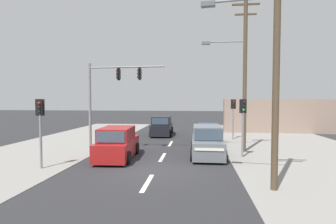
% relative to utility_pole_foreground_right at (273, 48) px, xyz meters
% --- Properties ---
extents(ground_plane, '(140.00, 140.00, 0.00)m').
position_rel_utility_pole_foreground_right_xyz_m(ground_plane, '(-4.95, 2.33, -5.51)').
color(ground_plane, '#28282B').
extents(lane_dash_near, '(0.20, 2.40, 0.01)m').
position_rel_utility_pole_foreground_right_xyz_m(lane_dash_near, '(-4.95, 0.33, -5.51)').
color(lane_dash_near, silver).
rests_on(lane_dash_near, ground).
extents(lane_dash_mid, '(0.20, 2.40, 0.01)m').
position_rel_utility_pole_foreground_right_xyz_m(lane_dash_mid, '(-4.95, 5.33, -5.51)').
color(lane_dash_mid, silver).
rests_on(lane_dash_mid, ground).
extents(lane_dash_far, '(0.20, 2.40, 0.01)m').
position_rel_utility_pole_foreground_right_xyz_m(lane_dash_far, '(-4.95, 10.33, -5.51)').
color(lane_dash_far, silver).
rests_on(lane_dash_far, ground).
extents(kerb_right_verge, '(10.00, 44.00, 0.02)m').
position_rel_utility_pole_foreground_right_xyz_m(kerb_right_verge, '(4.05, 4.33, -5.50)').
color(kerb_right_verge, gray).
rests_on(kerb_right_verge, ground).
extents(kerb_left_verge, '(8.00, 40.00, 0.02)m').
position_rel_utility_pole_foreground_right_xyz_m(kerb_left_verge, '(-13.45, 6.33, -5.50)').
color(kerb_left_verge, gray).
rests_on(kerb_left_verge, ground).
extents(utility_pole_foreground_right, '(3.77, 0.65, 10.29)m').
position_rel_utility_pole_foreground_right_xyz_m(utility_pole_foreground_right, '(0.00, 0.00, 0.00)').
color(utility_pole_foreground_right, '#4C3D2B').
rests_on(utility_pole_foreground_right, ground).
extents(utility_pole_midground_right, '(3.78, 0.33, 10.27)m').
position_rel_utility_pole_foreground_right_xyz_m(utility_pole_midground_right, '(0.19, 7.57, -0.01)').
color(utility_pole_midground_right, '#4C3D2B').
rests_on(utility_pole_midground_right, ground).
extents(traffic_signal_mast, '(5.29, 0.52, 6.00)m').
position_rel_utility_pole_foreground_right_xyz_m(traffic_signal_mast, '(-8.89, 6.79, -1.37)').
color(traffic_signal_mast, slate).
rests_on(traffic_signal_mast, ground).
extents(pedestal_signal_right_kerb, '(0.44, 0.31, 3.56)m').
position_rel_utility_pole_foreground_right_xyz_m(pedestal_signal_right_kerb, '(-0.09, 5.78, -3.09)').
color(pedestal_signal_right_kerb, slate).
rests_on(pedestal_signal_right_kerb, ground).
extents(pedestal_signal_left_kerb, '(0.43, 0.31, 3.56)m').
position_rel_utility_pole_foreground_right_xyz_m(pedestal_signal_left_kerb, '(-10.76, 1.99, -3.09)').
color(pedestal_signal_left_kerb, slate).
rests_on(pedestal_signal_left_kerb, ground).
extents(pedestal_signal_far_median, '(0.44, 0.29, 3.56)m').
position_rel_utility_pole_foreground_right_xyz_m(pedestal_signal_far_median, '(0.35, 13.12, -3.09)').
color(pedestal_signal_far_median, slate).
rests_on(pedestal_signal_far_median, ground).
extents(shopfront_wall_far, '(12.00, 1.00, 3.60)m').
position_rel_utility_pole_foreground_right_xyz_m(shopfront_wall_far, '(6.05, 18.33, -3.71)').
color(shopfront_wall_far, gray).
rests_on(shopfront_wall_far, ground).
extents(suv_oncoming_mid, '(2.07, 4.54, 1.90)m').
position_rel_utility_pole_foreground_right_xyz_m(suv_oncoming_mid, '(-2.21, 5.93, -4.63)').
color(suv_oncoming_mid, slate).
rests_on(suv_oncoming_mid, ground).
extents(suv_crossing_left, '(2.18, 4.59, 1.90)m').
position_rel_utility_pole_foreground_right_xyz_m(suv_crossing_left, '(-6.31, 15.18, -4.63)').
color(suv_crossing_left, black).
rests_on(suv_crossing_left, ground).
extents(sedan_receding_far, '(1.98, 4.28, 1.56)m').
position_rel_utility_pole_foreground_right_xyz_m(sedan_receding_far, '(-1.93, 11.25, -4.81)').
color(sedan_receding_far, navy).
rests_on(sedan_receding_far, ground).
extents(suv_oncoming_near, '(2.26, 4.63, 1.90)m').
position_rel_utility_pole_foreground_right_xyz_m(suv_oncoming_near, '(-7.59, 4.69, -4.63)').
color(suv_oncoming_near, maroon).
rests_on(suv_oncoming_near, ground).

